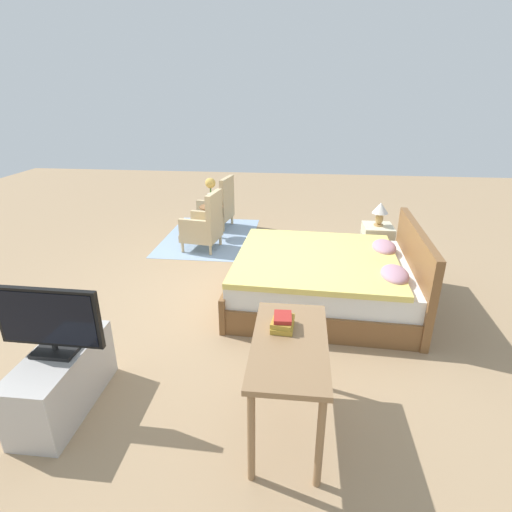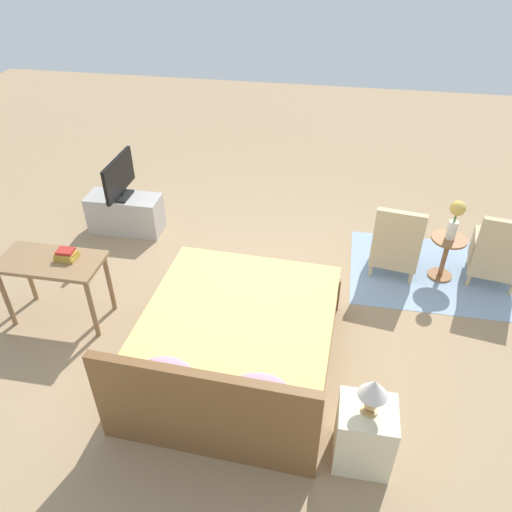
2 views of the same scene
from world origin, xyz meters
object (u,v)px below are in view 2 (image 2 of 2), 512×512
bed (235,345)px  nightstand (364,434)px  flower_vase (456,216)px  table_lamp (373,392)px  side_table (446,253)px  vanity_desk (52,269)px  armchair_by_window_right (396,245)px  book_stack (66,255)px  tv_stand (126,214)px  armchair_by_window_left (497,255)px  tv_flatscreen (119,177)px

bed → nightstand: 1.41m
flower_vase → table_lamp: size_ratio=1.45×
side_table → vanity_desk: (4.07, 1.44, 0.30)m
flower_vase → table_lamp: 2.73m
armchair_by_window_right → vanity_desk: armchair_by_window_right is taller
book_stack → bed: bearing=166.4°
tv_stand → vanity_desk: size_ratio=0.92×
bed → vanity_desk: 2.03m
armchair_by_window_right → tv_stand: armchair_by_window_right is taller
bed → armchair_by_window_left: size_ratio=2.32×
nightstand → tv_flatscreen: 4.29m
bed → book_stack: bed is taller
tv_stand → nightstand: bearing=137.4°
tv_stand → book_stack: book_stack is taller
flower_vase → table_lamp: bearing=70.4°
flower_vase → tv_stand: size_ratio=0.50×
bed → table_lamp: bearing=147.3°
armchair_by_window_left → tv_stand: (4.61, -0.32, -0.13)m
armchair_by_window_right → tv_stand: (3.49, -0.32, -0.13)m
armchair_by_window_left → armchair_by_window_right: (1.12, 0.00, 0.00)m
nightstand → armchair_by_window_left: bearing=-119.8°
armchair_by_window_right → book_stack: size_ratio=4.27×
table_lamp → book_stack: bearing=-21.8°
armchair_by_window_left → table_lamp: same height
tv_stand → vanity_desk: 1.79m
armchair_by_window_left → tv_flatscreen: size_ratio=1.16×
bed → tv_flatscreen: (1.95, -2.12, 0.49)m
bed → nightstand: bed is taller
side_table → book_stack: 4.17m
armchair_by_window_left → vanity_desk: (4.62, 1.43, 0.26)m
armchair_by_window_left → nightstand: size_ratio=1.54×
armchair_by_window_left → flower_vase: (0.55, -0.01, 0.45)m
tv_stand → armchair_by_window_right: bearing=174.8°
book_stack → flower_vase: bearing=-160.5°
bed → vanity_desk: bed is taller
nightstand → table_lamp: bearing=90.0°
armchair_by_window_left → side_table: (0.55, -0.01, -0.04)m
vanity_desk → armchair_by_window_left: bearing=-162.8°
armchair_by_window_left → flower_vase: 0.71m
side_table → tv_flatscreen: size_ratio=0.68×
flower_vase → table_lamp: flower_vase is taller
vanity_desk → book_stack: (-0.16, -0.06, 0.16)m
bed → flower_vase: 2.83m
side_table → book_stack: (3.91, 1.38, 0.46)m
bed → table_lamp: size_ratio=6.46×
flower_vase → nightstand: size_ratio=0.80×
armchair_by_window_right → table_lamp: (0.35, 2.57, 0.43)m
bed → tv_stand: bearing=-47.4°
side_table → table_lamp: bearing=70.4°
side_table → tv_stand: (4.06, -0.31, -0.09)m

